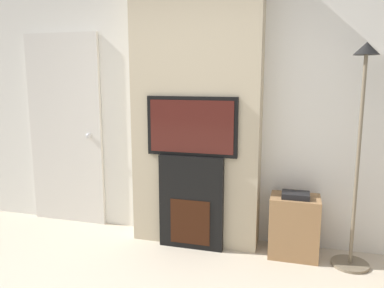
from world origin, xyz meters
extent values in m
cube|color=silver|center=(0.00, 2.03, 1.35)|extent=(6.00, 0.06, 2.70)
cube|color=#BCAD8E|center=(0.00, 1.85, 1.35)|extent=(1.23, 0.30, 2.70)
cube|color=black|center=(0.00, 1.70, 0.45)|extent=(0.62, 0.14, 0.90)
cube|color=#33160A|center=(0.00, 1.63, 0.27)|extent=(0.38, 0.01, 0.43)
cube|color=black|center=(0.00, 1.70, 1.18)|extent=(0.86, 0.06, 0.55)
cube|color=#471914|center=(0.00, 1.67, 1.18)|extent=(0.79, 0.01, 0.49)
cylinder|color=#726651|center=(1.43, 1.70, 0.01)|extent=(0.32, 0.32, 0.03)
cylinder|color=#726651|center=(1.43, 1.70, 0.91)|extent=(0.03, 0.03, 1.77)
cone|color=black|center=(1.43, 1.70, 1.85)|extent=(0.20, 0.20, 0.10)
cube|color=#997047|center=(0.95, 1.77, 0.28)|extent=(0.44, 0.32, 0.56)
cube|color=black|center=(0.95, 1.73, 0.59)|extent=(0.24, 0.18, 0.05)
cube|color=silver|center=(-1.54, 1.98, 1.05)|extent=(0.89, 0.04, 2.09)
sphere|color=silver|center=(-1.22, 1.94, 1.00)|extent=(0.06, 0.06, 0.06)
camera|label=1|loc=(0.93, -1.60, 1.61)|focal=35.00mm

